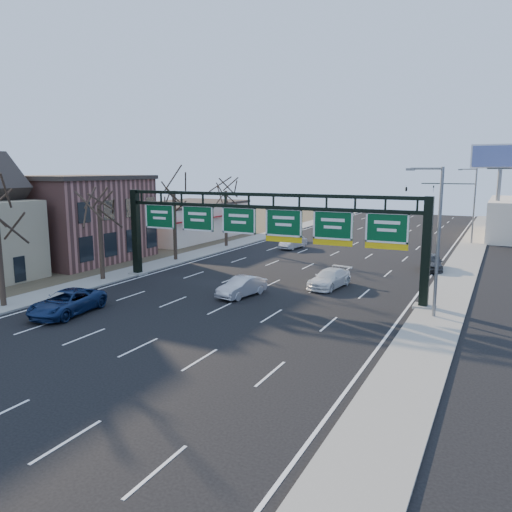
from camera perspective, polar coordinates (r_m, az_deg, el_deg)
The scene contains 20 objects.
ground at distance 30.77m, azimuth -6.06°, elevation -6.90°, with size 160.00×160.00×0.00m, color black.
sidewalk_left at distance 53.94m, azimuth -6.07°, elevation 0.41°, with size 3.00×120.00×0.12m, color gray.
sidewalk_right at distance 45.71m, azimuth 22.09°, elevation -1.97°, with size 3.00×120.00×0.12m, color gray.
dirt_strip_left at distance 61.34m, azimuth -15.71°, elevation 1.21°, with size 21.00×120.00×0.06m, color #473D2B.
lane_markings at distance 48.34m, azimuth 6.82°, elevation -0.76°, with size 21.60×120.00×0.01m, color white.
sign_gantry at distance 36.63m, azimuth 0.79°, elevation 3.24°, with size 24.60×1.20×7.20m.
brick_block at distance 52.03m, azimuth -19.72°, elevation 4.10°, with size 10.40×12.40×8.30m.
cream_strip at distance 65.86m, azimuth -8.25°, elevation 4.08°, with size 10.90×18.40×4.70m.
tree_gantry at distance 41.46m, azimuth -17.58°, elevation 7.00°, with size 3.60×3.60×8.48m.
tree_mid at distance 49.11m, azimuth -9.41°, elevation 8.56°, with size 3.60×3.60×9.24m.
tree_far at distance 57.51m, azimuth -3.49°, elevation 8.46°, with size 3.60×3.60×8.86m.
streetlight_near at distance 31.18m, azimuth 19.91°, elevation 2.34°, with size 2.15×0.22×9.00m.
streetlight_far at distance 64.96m, azimuth 23.58°, elevation 5.70°, with size 2.15×0.22×9.00m.
billboard_right at distance 69.74m, azimuth 26.14°, elevation 9.03°, with size 7.00×0.50×12.00m.
traffic_signal_mast at distance 80.49m, azimuth 19.38°, elevation 6.90°, with size 10.16×0.54×7.00m.
car_blue_suv at distance 33.07m, azimuth -20.79°, elevation -4.98°, with size 2.45×5.32×1.48m, color navy.
car_silver_sedan at distance 35.25m, azimuth -1.63°, elevation -3.53°, with size 1.46×4.19×1.38m, color #B5B4B9.
car_white_wagon at distance 38.29m, azimuth 8.40°, elevation -2.56°, with size 1.92×4.73×1.37m, color white.
car_grey_far at distance 46.97m, azimuth 19.48°, elevation -0.65°, with size 1.76×4.37×1.49m, color #3A3C3F.
car_silver_distant at distance 56.78m, azimuth 4.25°, elevation 1.55°, with size 1.44×4.14×1.36m, color silver.
Camera 1 is at (16.02, -24.75, 8.82)m, focal length 35.00 mm.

